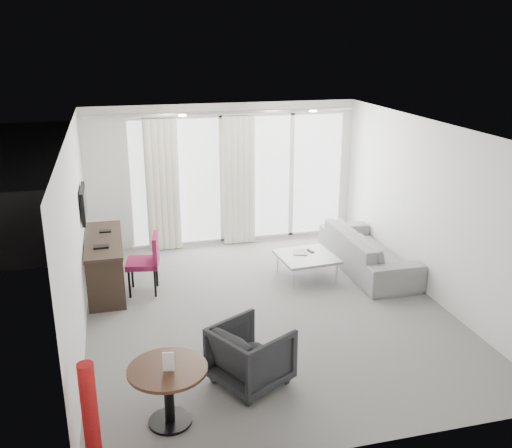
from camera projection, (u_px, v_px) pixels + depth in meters
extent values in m
cube|color=slate|center=(266.00, 309.00, 8.20)|extent=(5.00, 6.00, 0.00)
cube|color=white|center=(267.00, 128.00, 7.38)|extent=(5.00, 6.00, 0.00)
cube|color=silver|center=(76.00, 239.00, 7.20)|extent=(0.00, 6.00, 2.60)
cube|color=silver|center=(431.00, 210.00, 8.38)|extent=(0.00, 6.00, 2.60)
cube|color=silver|center=(357.00, 327.00, 5.03)|extent=(5.00, 0.00, 2.60)
cylinder|color=#FFE0B2|center=(182.00, 115.00, 8.64)|extent=(0.12, 0.12, 0.02)
cylinder|color=#FFE0B2|center=(313.00, 111.00, 9.14)|extent=(0.12, 0.12, 0.02)
cylinder|color=#A41313|center=(91.00, 422.00, 4.93)|extent=(0.29, 0.29, 1.15)
imported|color=black|center=(251.00, 355.00, 6.37)|extent=(1.04, 1.03, 0.70)
imported|color=gray|center=(368.00, 251.00, 9.50)|extent=(0.89, 2.28, 0.66)
cube|color=#4D4D50|center=(225.00, 219.00, 12.43)|extent=(5.60, 3.00, 0.12)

